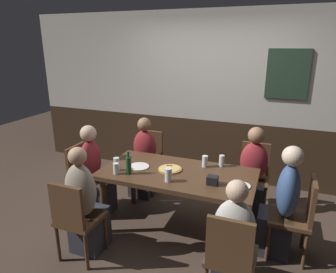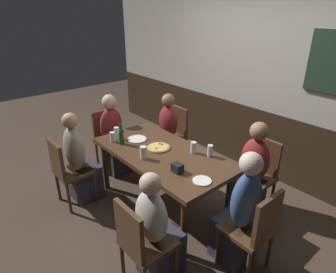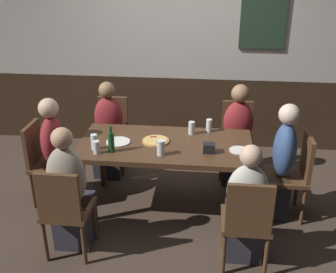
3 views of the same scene
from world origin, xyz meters
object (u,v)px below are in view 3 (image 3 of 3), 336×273
Objects in this scene: condiment_caddy at (209,148)px; dining_table at (165,151)px; person_right_near at (245,212)px; pint_glass_amber at (97,148)px; chair_right_far at (237,135)px; person_right_far at (237,141)px; chair_head_west at (44,159)px; pint_glass_pale at (94,143)px; plate_white_small at (239,150)px; chair_left_near at (65,208)px; person_head_west at (59,160)px; person_left_near at (71,198)px; highball_clear at (209,126)px; chair_left_far at (112,129)px; pizza at (156,141)px; beer_bottle_green at (111,142)px; person_head_east at (277,170)px; person_left_far at (109,136)px; chair_right_near at (247,220)px; tumbler_short at (192,129)px; chair_head_east at (294,172)px; plate_white_large at (118,142)px.

dining_table is at bearing 160.23° from condiment_caddy.
pint_glass_amber is (-1.37, 0.40, 0.34)m from person_right_near.
chair_right_far is 0.16m from person_right_far.
chair_head_west is 0.72m from pint_glass_pale.
chair_left_near is at bearing -152.84° from plate_white_small.
pint_glass_amber is (0.50, -0.29, 0.30)m from person_head_west.
person_left_near is at bearing 90.00° from chair_left_near.
condiment_caddy is at bearing -107.86° from chair_right_far.
pint_glass_pale is at bearing -153.40° from highball_clear.
chair_left_far is 3.29× the size of pizza.
person_head_east is at bearing 8.45° from beer_bottle_green.
chair_head_west is 0.86m from person_left_far.
person_right_near reaches higher than chair_right_far.
person_left_near is 0.59m from pint_glass_pale.
person_right_far is at bearing 90.00° from chair_right_near.
tumbler_short is at bearing 114.31° from condiment_caddy.
tumbler_short is (-0.87, 0.26, 0.29)m from person_head_east.
person_head_west reaches higher than chair_right_near.
pizza is 0.56m from condiment_caddy.
pint_glass_pale is (-1.41, -0.89, 0.32)m from person_right_far.
person_left_near is (-1.51, 0.16, -0.00)m from chair_right_near.
person_head_west is at bearing 159.35° from beer_bottle_green.
person_right_far is 1.04× the size of person_right_near.
beer_bottle_green is (-1.24, -1.09, 0.35)m from chair_right_far.
condiment_caddy is (1.19, 0.53, 0.29)m from person_left_near.
chair_left_near is 1.12m from pizza.
chair_left_far is 0.75× the size of person_left_near.
chair_head_east is 2.15m from person_left_near.
chair_head_east is 1.76m from plate_white_large.
beer_bottle_green is (0.17, -0.04, 0.04)m from pint_glass_pale.
chair_right_far is 1.00× the size of chair_head_west.
person_right_far reaches higher than pint_glass_pale.
chair_right_far and chair_left_near have the same top height.
chair_left_far is 1.08m from pizza.
plate_white_small reaches higher than dining_table.
beer_bottle_green is at bearing -153.84° from dining_table.
chair_right_far is at bearing 121.41° from chair_head_east.
tumbler_short is at bearing 165.91° from chair_head_east.
chair_left_far is 1.77m from plate_white_small.
chair_head_west is 0.86m from person_left_near.
pint_glass_amber is (0.66, -0.29, 0.30)m from chair_head_west.
chair_right_near is 8.00× the size of condiment_caddy.
tumbler_short is at bearing 9.64° from chair_head_west.
pizza is (0.66, 0.88, 0.26)m from chair_left_near.
chair_right_near reaches higher than highball_clear.
chair_left_near is 7.00× the size of pint_glass_amber.
chair_left_far is at bearing 139.80° from condiment_caddy.
person_head_east is 1.78m from pint_glass_amber.
person_right_far reaches higher than pint_glass_amber.
tumbler_short reaches higher than dining_table.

